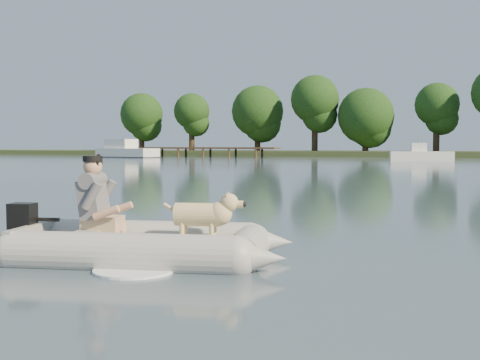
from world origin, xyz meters
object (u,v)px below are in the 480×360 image
at_px(dock, 198,152).
at_px(man, 95,197).
at_px(dinghy, 146,213).
at_px(dog, 198,219).
at_px(motorboat, 421,149).
at_px(cabin_cruiser, 127,148).

bearing_deg(dock, man, -64.20).
xyz_separation_m(dinghy, man, (-0.60, -0.11, 0.17)).
height_order(dock, dog, dock).
height_order(man, motorboat, motorboat).
distance_m(dinghy, cabin_cruiser, 55.50).
xyz_separation_m(dog, motorboat, (-2.41, 43.57, 0.51)).
bearing_deg(dinghy, dog, 4.57).
bearing_deg(motorboat, man, -101.06).
height_order(dock, cabin_cruiser, cabin_cruiser).
xyz_separation_m(dock, man, (25.31, -52.37, 0.16)).
bearing_deg(cabin_cruiser, motorboat, 7.39).
bearing_deg(dog, dock, 102.59).
xyz_separation_m(dinghy, motorboat, (-1.87, 43.75, 0.45)).
distance_m(dog, cabin_cruiser, 55.65).
xyz_separation_m(dock, motorboat, (24.04, -8.51, 0.44)).
height_order(dock, dinghy, dinghy).
distance_m(dinghy, motorboat, 43.80).
bearing_deg(man, dinghy, -4.24).
bearing_deg(cabin_cruiser, dinghy, -44.15).
xyz_separation_m(dinghy, dog, (0.53, 0.18, -0.06)).
bearing_deg(dinghy, dock, 102.05).
relative_size(dock, dog, 22.21).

